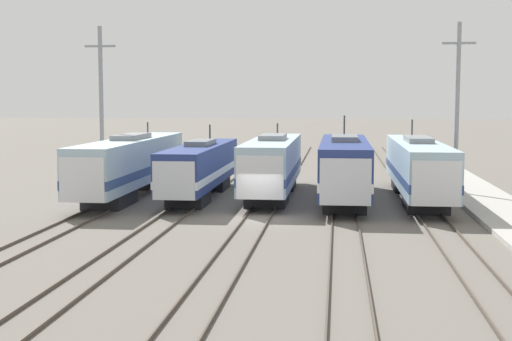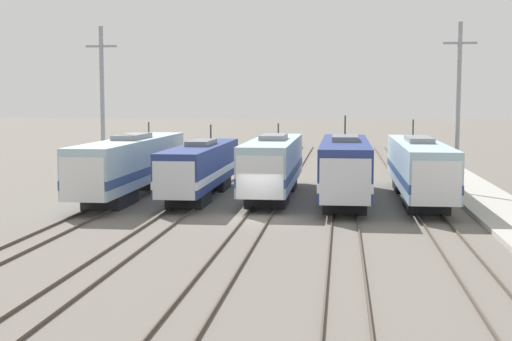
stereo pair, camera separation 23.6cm
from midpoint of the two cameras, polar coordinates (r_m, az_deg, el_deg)
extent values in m
plane|color=#666059|center=(40.52, 0.24, -3.95)|extent=(400.00, 400.00, 0.00)
cube|color=#4C4238|center=(43.04, -13.98, -3.44)|extent=(0.07, 120.00, 0.15)
cube|color=#4C4238|center=(42.56, -12.17, -3.51)|extent=(0.07, 120.00, 0.15)
cube|color=#4C4238|center=(41.55, -7.57, -3.65)|extent=(0.07, 120.00, 0.15)
cube|color=#4C4238|center=(41.21, -5.63, -3.71)|extent=(0.07, 120.00, 0.15)
cube|color=#4C4238|center=(40.60, -0.77, -3.82)|extent=(0.07, 120.00, 0.15)
cube|color=#4C4238|center=(40.44, 1.25, -3.86)|extent=(0.07, 120.00, 0.15)
cube|color=#4C4238|center=(40.25, 6.25, -3.94)|extent=(0.07, 120.00, 0.15)
cube|color=#4C4238|center=(40.26, 8.30, -3.97)|extent=(0.07, 120.00, 0.15)
cube|color=#4C4238|center=(40.50, 13.30, -4.00)|extent=(0.07, 120.00, 0.15)
cube|color=#4C4238|center=(40.69, 15.31, -4.01)|extent=(0.07, 120.00, 0.15)
cube|color=#232326|center=(46.47, -11.41, -2.21)|extent=(2.44, 4.34, 0.95)
cube|color=#232326|center=(55.85, -8.23, -0.82)|extent=(2.44, 4.34, 0.95)
cube|color=#9EBCCC|center=(50.93, -9.71, 0.78)|extent=(2.88, 19.75, 3.05)
cube|color=navy|center=(50.98, -9.70, 0.10)|extent=(2.92, 19.79, 0.55)
cube|color=silver|center=(42.38, -13.21, -0.60)|extent=(2.65, 1.80, 2.60)
cube|color=black|center=(41.55, -13.62, 0.05)|extent=(2.25, 0.08, 0.73)
cube|color=gray|center=(50.81, -9.74, 2.69)|extent=(1.58, 4.94, 0.35)
cylinder|color=#38383D|center=(54.96, -8.45, 3.31)|extent=(0.12, 0.12, 1.05)
cube|color=black|center=(45.89, -5.23, -2.22)|extent=(2.33, 3.61, 0.95)
cube|color=black|center=(53.88, -3.39, -1.01)|extent=(2.33, 3.61, 0.95)
cube|color=navy|center=(49.68, -4.25, 0.50)|extent=(2.74, 16.43, 2.67)
cube|color=silver|center=(49.73, -4.25, -0.11)|extent=(2.78, 16.47, 0.48)
cube|color=silver|center=(42.52, -6.17, -0.68)|extent=(2.52, 1.88, 2.27)
cube|color=black|center=(41.64, -6.45, -0.13)|extent=(2.14, 0.08, 0.64)
cube|color=slate|center=(49.56, -4.26, 2.24)|extent=(1.51, 4.11, 0.35)
cylinder|color=#38383D|center=(53.08, -3.51, 2.99)|extent=(0.12, 0.12, 1.30)
cube|color=#232326|center=(45.97, 1.05, -2.18)|extent=(2.59, 3.67, 0.95)
cube|color=#232326|center=(54.20, 1.95, -0.97)|extent=(2.59, 3.67, 0.95)
cube|color=#9EBCCC|center=(49.87, 1.55, 0.75)|extent=(3.04, 16.67, 3.04)
cube|color=navy|center=(49.92, 1.55, 0.05)|extent=(3.08, 16.71, 0.55)
cube|color=silver|center=(42.38, 0.59, -0.45)|extent=(2.80, 1.70, 2.59)
cube|color=black|center=(41.56, 0.47, 0.21)|extent=(2.38, 0.08, 0.72)
cube|color=gray|center=(49.75, 1.55, 2.70)|extent=(1.67, 4.17, 0.35)
cylinder|color=#38383D|center=(53.38, 1.92, 3.26)|extent=(0.12, 0.12, 1.00)
cube|color=black|center=(44.06, 7.26, -2.58)|extent=(2.63, 3.74, 0.95)
cube|color=black|center=(52.47, 7.21, -1.23)|extent=(2.63, 3.74, 0.95)
cube|color=navy|center=(48.04, 7.26, 0.53)|extent=(3.09, 16.98, 3.08)
cube|color=silver|center=(48.10, 7.25, -0.20)|extent=(3.13, 17.02, 0.55)
cube|color=silver|center=(40.75, 7.31, -0.73)|extent=(2.84, 2.48, 2.62)
cube|color=black|center=(39.53, 7.33, -0.09)|extent=(2.42, 0.08, 0.73)
cube|color=slate|center=(47.91, 7.29, 2.58)|extent=(1.70, 4.24, 0.35)
cylinder|color=#38383D|center=(51.61, 7.27, 3.50)|extent=(0.12, 0.12, 1.60)
cube|color=#232326|center=(45.08, 13.57, -2.51)|extent=(2.49, 4.16, 0.95)
cube|color=#232326|center=(54.40, 12.42, -1.08)|extent=(2.49, 4.16, 0.95)
cube|color=#9EBCCC|center=(49.52, 12.99, 0.52)|extent=(2.93, 18.92, 2.97)
cube|color=navy|center=(49.58, 12.98, -0.16)|extent=(2.97, 18.96, 0.53)
cube|color=silver|center=(41.01, 14.25, -0.89)|extent=(2.70, 1.85, 2.52)
cube|color=black|center=(40.12, 14.42, -0.24)|extent=(2.29, 0.08, 0.71)
cube|color=gray|center=(49.40, 13.04, 2.44)|extent=(1.61, 4.73, 0.35)
cylinder|color=#38383D|center=(53.51, 12.58, 3.26)|extent=(0.12, 0.12, 1.39)
cylinder|color=gray|center=(54.15, -12.06, 4.83)|extent=(0.31, 0.31, 12.12)
cube|color=gray|center=(54.28, -12.16, 9.69)|extent=(2.31, 0.16, 0.16)
cylinder|color=gray|center=(51.86, 15.99, 4.69)|extent=(0.31, 0.31, 12.12)
cube|color=gray|center=(51.99, 16.13, 9.77)|extent=(2.31, 0.16, 0.16)
camera|label=1|loc=(0.12, -89.84, 0.02)|focal=50.00mm
camera|label=2|loc=(0.12, 90.16, -0.02)|focal=50.00mm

